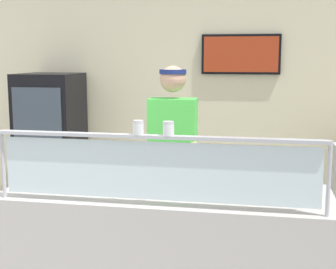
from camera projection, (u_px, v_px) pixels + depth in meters
The scene contains 9 objects.
shop_rear_unit at pixel (207, 99), 5.47m from camera, with size 6.56×0.13×2.70m.
serving_counter at pixel (166, 259), 3.31m from camera, with size 2.16×0.76×0.95m, color #BCB7B2.
sneeze_guard at pixel (156, 161), 2.87m from camera, with size 1.99×0.06×0.43m.
pizza_tray at pixel (137, 184), 3.35m from camera, with size 0.43×0.43×0.04m.
pizza_server at pixel (139, 182), 3.32m from camera, with size 0.07×0.28×0.01m, color #ADAFB7.
parmesan_shaker at pixel (138, 128), 2.86m from camera, with size 0.06×0.06×0.08m.
pepper_flake_shaker at pixel (168, 129), 2.83m from camera, with size 0.07×0.07×0.08m.
worker_figure at pixel (173, 159), 3.98m from camera, with size 0.41×0.50×1.76m.
drink_fridge at pixel (51, 148), 5.44m from camera, with size 0.64×0.64×1.65m.
Camera 1 is at (1.69, -2.69, 1.84)m, focal length 52.23 mm.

